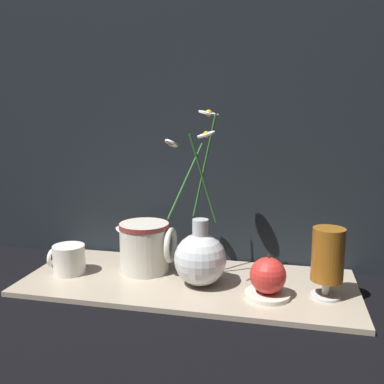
{
  "coord_description": "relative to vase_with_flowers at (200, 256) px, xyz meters",
  "views": [
    {
      "loc": [
        0.23,
        -0.96,
        0.42
      ],
      "look_at": [
        0.01,
        0.0,
        0.23
      ],
      "focal_mm": 40.0,
      "sensor_mm": 36.0,
      "label": 1
    }
  ],
  "objects": [
    {
      "name": "backdrop_wall",
      "position": [
        -0.03,
        0.19,
        0.47
      ],
      "size": [
        1.3,
        0.02,
        1.1
      ],
      "color": "black",
      "rests_on": "ground_plane"
    },
    {
      "name": "ceramic_pitcher",
      "position": [
        -0.15,
        0.06,
        -0.0
      ],
      "size": [
        0.15,
        0.13,
        0.14
      ],
      "color": "beige",
      "rests_on": "shelf"
    },
    {
      "name": "vase_with_flowers",
      "position": [
        0.0,
        0.0,
        0.0
      ],
      "size": [
        0.17,
        0.17,
        0.41
      ],
      "color": "silver",
      "rests_on": "shelf"
    },
    {
      "name": "orange_fruit",
      "position": [
        0.16,
        -0.04,
        -0.02
      ],
      "size": [
        0.08,
        0.08,
        0.09
      ],
      "color": "red",
      "rests_on": "saucer_plate"
    },
    {
      "name": "shelf",
      "position": [
        -0.03,
        0.02,
        -0.08
      ],
      "size": [
        0.8,
        0.32,
        0.01
      ],
      "color": "tan",
      "rests_on": "ground_plane"
    },
    {
      "name": "yellow_mug",
      "position": [
        -0.34,
        -0.0,
        -0.03
      ],
      "size": [
        0.09,
        0.08,
        0.07
      ],
      "color": "silver",
      "rests_on": "shelf"
    },
    {
      "name": "tea_glass",
      "position": [
        0.29,
        -0.01,
        0.02
      ],
      "size": [
        0.07,
        0.07,
        0.16
      ],
      "color": "silver",
      "rests_on": "shelf"
    },
    {
      "name": "saucer_plate",
      "position": [
        0.16,
        -0.04,
        -0.07
      ],
      "size": [
        0.1,
        0.1,
        0.01
      ],
      "color": "silver",
      "rests_on": "shelf"
    },
    {
      "name": "ground_plane",
      "position": [
        -0.03,
        0.02,
        -0.08
      ],
      "size": [
        6.0,
        6.0,
        0.0
      ],
      "primitive_type": "plane",
      "color": "black"
    }
  ]
}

